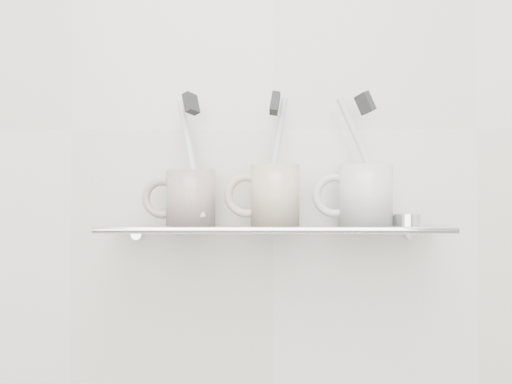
{
  "coord_description": "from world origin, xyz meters",
  "views": [
    {
      "loc": [
        -0.02,
        0.2,
        1.13
      ],
      "look_at": [
        -0.03,
        1.04,
        1.15
      ],
      "focal_mm": 40.0,
      "sensor_mm": 36.0,
      "label": 1
    }
  ],
  "objects_px": {
    "shelf_glass": "(274,228)",
    "mug_left": "(191,198)",
    "mug_center": "(275,195)",
    "mug_right": "(365,195)"
  },
  "relations": [
    {
      "from": "shelf_glass",
      "to": "mug_right",
      "type": "relative_size",
      "value": 5.62
    },
    {
      "from": "mug_center",
      "to": "mug_left",
      "type": "bearing_deg",
      "value": -177.22
    },
    {
      "from": "shelf_glass",
      "to": "mug_center",
      "type": "height_order",
      "value": "mug_center"
    },
    {
      "from": "shelf_glass",
      "to": "mug_center",
      "type": "distance_m",
      "value": 0.05
    },
    {
      "from": "shelf_glass",
      "to": "mug_left",
      "type": "relative_size",
      "value": 6.15
    },
    {
      "from": "mug_left",
      "to": "mug_right",
      "type": "distance_m",
      "value": 0.26
    },
    {
      "from": "mug_left",
      "to": "mug_center",
      "type": "distance_m",
      "value": 0.12
    },
    {
      "from": "shelf_glass",
      "to": "mug_center",
      "type": "bearing_deg",
      "value": 72.55
    },
    {
      "from": "mug_left",
      "to": "mug_center",
      "type": "height_order",
      "value": "mug_center"
    },
    {
      "from": "mug_center",
      "to": "shelf_glass",
      "type": "bearing_deg",
      "value": -104.67
    }
  ]
}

